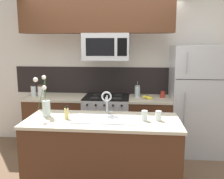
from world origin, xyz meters
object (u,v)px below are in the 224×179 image
object	(u,v)px
refrigerator	(195,100)
storage_jar_tall	(34,90)
dish_soap_bottle	(66,113)
banana_bunch	(148,97)
coffee_tin	(163,94)
flower_vase	(45,104)
french_press	(137,91)
drinking_glass	(144,116)
sink_faucet	(107,100)
spare_glass	(158,116)
stove_range	(107,123)
storage_jar_medium	(41,91)
microwave	(106,47)

from	to	relation	value
refrigerator	storage_jar_tall	size ratio (longest dim) A/B	9.08
dish_soap_bottle	banana_bunch	bearing A→B (deg)	49.82
coffee_tin	flower_vase	bearing A→B (deg)	-141.43
storage_jar_tall	french_press	xyz separation A→B (m)	(1.78, 0.07, 0.00)
coffee_tin	drinking_glass	distance (m)	1.36
storage_jar_tall	sink_faucet	distance (m)	1.74
coffee_tin	drinking_glass	size ratio (longest dim) A/B	0.90
french_press	flower_vase	xyz separation A→B (m)	(-1.14, -1.26, 0.05)
drinking_glass	spare_glass	distance (m)	0.16
french_press	refrigerator	bearing A→B (deg)	-2.40
french_press	storage_jar_tall	bearing A→B (deg)	-177.64
refrigerator	sink_faucet	distance (m)	1.74
coffee_tin	flower_vase	world-z (taller)	flower_vase
storage_jar_tall	dish_soap_bottle	xyz separation A→B (m)	(0.93, -1.26, -0.03)
stove_range	french_press	xyz separation A→B (m)	(0.52, 0.06, 0.55)
storage_jar_medium	coffee_tin	world-z (taller)	storage_jar_medium
stove_range	storage_jar_medium	world-z (taller)	storage_jar_medium
storage_jar_medium	french_press	size ratio (longest dim) A/B	0.74
banana_bunch	flower_vase	xyz separation A→B (m)	(-1.31, -1.14, 0.13)
refrigerator	storage_jar_tall	distance (m)	2.74
refrigerator	flower_vase	world-z (taller)	refrigerator
refrigerator	dish_soap_bottle	world-z (taller)	refrigerator
dish_soap_bottle	flower_vase	world-z (taller)	flower_vase
refrigerator	microwave	bearing A→B (deg)	-178.41
stove_range	banana_bunch	distance (m)	0.83
drinking_glass	spare_glass	size ratio (longest dim) A/B	1.05
storage_jar_medium	sink_faucet	size ratio (longest dim) A/B	0.64
microwave	flower_vase	bearing A→B (deg)	-117.92
dish_soap_bottle	spare_glass	distance (m)	1.09
drinking_glass	flower_vase	distance (m)	1.22
french_press	dish_soap_bottle	xyz separation A→B (m)	(-0.86, -1.33, -0.03)
dish_soap_bottle	spare_glass	xyz separation A→B (m)	(1.09, 0.03, -0.01)
microwave	refrigerator	xyz separation A→B (m)	(1.47, 0.04, -0.86)
french_press	spare_glass	world-z (taller)	french_press
drinking_glass	dish_soap_bottle	bearing A→B (deg)	-179.17
banana_bunch	dish_soap_bottle	xyz separation A→B (m)	(-1.03, -1.21, 0.05)
french_press	coffee_tin	bearing A→B (deg)	-1.35
banana_bunch	coffee_tin	world-z (taller)	coffee_tin
drinking_glass	flower_vase	size ratio (longest dim) A/B	0.24
stove_range	storage_jar_tall	xyz separation A→B (m)	(-1.27, -0.01, 0.55)
flower_vase	spare_glass	bearing A→B (deg)	-1.83
drinking_glass	microwave	bearing A→B (deg)	115.41
storage_jar_tall	sink_faucet	xyz separation A→B (m)	(1.39, -1.04, 0.10)
dish_soap_bottle	spare_glass	world-z (taller)	dish_soap_bottle
microwave	drinking_glass	xyz separation A→B (m)	(0.59, -1.24, -0.78)
storage_jar_tall	sink_faucet	world-z (taller)	sink_faucet
storage_jar_medium	drinking_glass	bearing A→B (deg)	-35.78
sink_faucet	flower_vase	size ratio (longest dim) A/B	0.61
banana_bunch	spare_glass	distance (m)	1.18
stove_range	sink_faucet	world-z (taller)	sink_faucet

